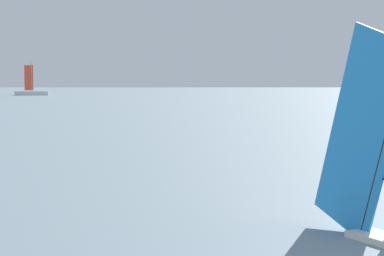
{
  "coord_description": "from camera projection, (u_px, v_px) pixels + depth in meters",
  "views": [
    {
      "loc": [
        -6.75,
        -12.61,
        2.83
      ],
      "look_at": [
        -6.94,
        3.08,
        1.88
      ],
      "focal_mm": 66.18,
      "sensor_mm": 36.0,
      "label": 1
    }
  ],
  "objects": [
    {
      "name": "windsurfer",
      "position": [
        384.0,
        181.0,
        12.68
      ],
      "size": [
        2.2,
        3.84,
        4.36
      ],
      "rotation": [
        0.0,
        0.0,
        5.18
      ],
      "color": "white",
      "rests_on": "ground_plane"
    },
    {
      "name": "distant_headland",
      "position": [
        68.0,
        73.0,
        1204.32
      ],
      "size": [
        1042.84,
        399.98,
        47.4
      ],
      "primitive_type": "cube",
      "rotation": [
        0.0,
        0.0,
        -0.07
      ],
      "color": "#4C564C",
      "rests_on": "ground_plane"
    },
    {
      "name": "small_sailboat",
      "position": [
        32.0,
        92.0,
        195.97
      ],
      "size": [
        9.51,
        3.62,
        9.44
      ],
      "rotation": [
        0.0,
        0.0,
        0.12
      ],
      "color": "white",
      "rests_on": "ground_plane"
    }
  ]
}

